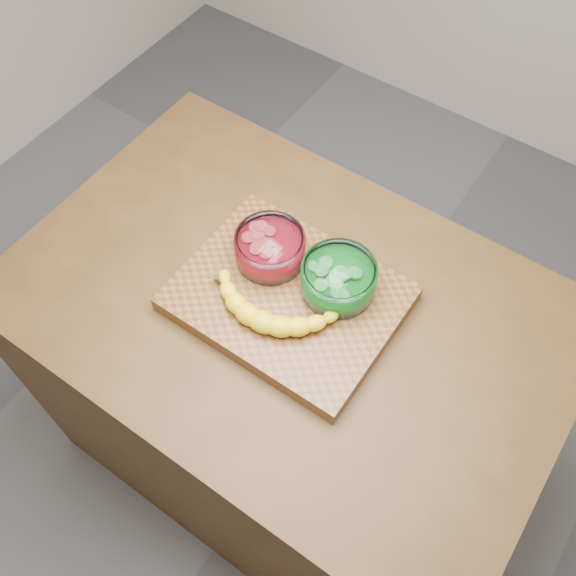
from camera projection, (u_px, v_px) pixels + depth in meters
The scene contains 6 objects.
ground at pixel (288, 445), 2.12m from camera, with size 3.50×3.50×0.00m, color #56555A.
counter at pixel (288, 389), 1.74m from camera, with size 1.20×0.80×0.90m, color #472E15.
cutting_board at pixel (288, 298), 1.35m from camera, with size 0.45×0.35×0.04m, color brown.
bowl_red at pixel (270, 248), 1.35m from camera, with size 0.15×0.15×0.07m.
bowl_green at pixel (338, 279), 1.31m from camera, with size 0.16×0.16×0.07m.
banana at pixel (270, 304), 1.29m from camera, with size 0.30×0.16×0.04m, color yellow, non-canonical shape.
Camera 1 is at (0.40, -0.59, 2.06)m, focal length 40.00 mm.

